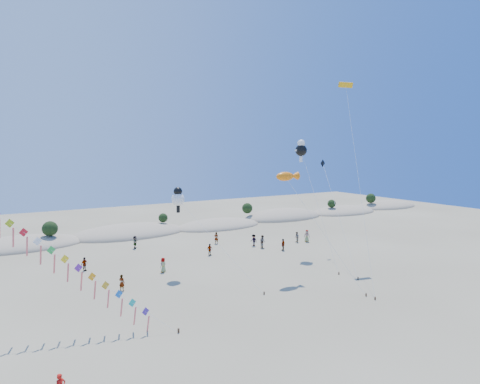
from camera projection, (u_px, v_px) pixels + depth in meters
The scene contains 8 objects.
ground at pixel (306, 351), 27.72m from camera, with size 160.00×160.00×0.00m, color #7C7156.
dune_ridge at pixel (136, 233), 66.92m from camera, with size 145.30×11.49×5.57m.
fish_kite at pixel (288, 177), 43.96m from camera, with size 3.84×10.02×11.54m.
cartoon_kite_low at pixel (178, 198), 44.64m from camera, with size 5.21×11.46×9.82m.
cartoon_kite_high at pixel (301, 149), 53.80m from camera, with size 3.88×11.28×15.33m.
parafoil_kite at pixel (346, 90), 50.18m from camera, with size 9.71×13.59×22.47m.
dark_kite at pixel (331, 190), 51.67m from camera, with size 6.10×12.25×12.65m.
beachgoers at pixel (222, 245), 55.33m from camera, with size 32.83×17.83×1.85m.
Camera 1 is at (-17.35, -20.47, 13.81)m, focal length 30.00 mm.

